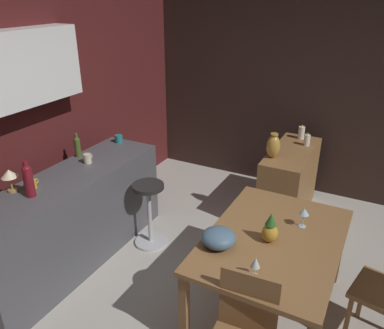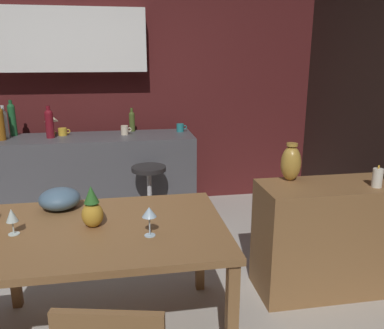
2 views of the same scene
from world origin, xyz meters
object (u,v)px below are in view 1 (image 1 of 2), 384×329
(wine_bottle_olive, at_px, (77,146))
(cup_teal, at_px, (119,139))
(pillar_candle_tall, at_px, (301,133))
(fruit_bowl, at_px, (218,238))
(bar_stool, at_px, (149,213))
(wine_bottle_ruby, at_px, (28,179))
(dining_table, at_px, (274,246))
(counter_lamp, at_px, (9,175))
(wine_glass_left, at_px, (304,212))
(sideboard_cabinet, at_px, (289,183))
(cup_cream, at_px, (88,158))
(vase_brass, at_px, (273,146))
(wine_glass_right, at_px, (255,263))
(pineapple_centerpiece, at_px, (270,229))
(pillar_candle_short, at_px, (307,140))
(cup_mustard, at_px, (32,184))

(wine_bottle_olive, xyz_separation_m, cup_teal, (0.51, -0.12, -0.08))
(cup_teal, distance_m, pillar_candle_tall, 2.16)
(fruit_bowl, height_order, pillar_candle_tall, pillar_candle_tall)
(bar_stool, bearing_deg, wine_bottle_ruby, 150.86)
(dining_table, xyz_separation_m, counter_lamp, (-0.61, 2.12, 0.39))
(wine_glass_left, height_order, fruit_bowl, wine_glass_left)
(bar_stool, height_order, pillar_candle_tall, pillar_candle_tall)
(sideboard_cabinet, bearing_deg, fruit_bowl, 178.07)
(sideboard_cabinet, bearing_deg, wine_glass_left, -162.24)
(wine_glass_left, height_order, cup_teal, cup_teal)
(wine_bottle_ruby, bearing_deg, wine_bottle_olive, 16.07)
(cup_cream, bearing_deg, wine_glass_left, -86.89)
(cup_cream, bearing_deg, bar_stool, -69.92)
(wine_bottle_ruby, bearing_deg, cup_cream, 2.96)
(fruit_bowl, bearing_deg, wine_glass_left, -42.59)
(vase_brass, bearing_deg, counter_lamp, 138.46)
(counter_lamp, relative_size, pillar_candle_tall, 1.17)
(sideboard_cabinet, height_order, wine_glass_right, wine_glass_right)
(wine_glass_right, distance_m, vase_brass, 1.84)
(dining_table, relative_size, pineapple_centerpiece, 5.69)
(wine_bottle_olive, xyz_separation_m, pillar_candle_tall, (1.80, -1.86, -0.12))
(wine_bottle_ruby, relative_size, cup_teal, 2.81)
(wine_bottle_ruby, distance_m, pillar_candle_short, 2.98)
(wine_glass_right, xyz_separation_m, fruit_bowl, (0.20, 0.35, -0.04))
(cup_teal, xyz_separation_m, pillar_candle_tall, (1.29, -1.74, -0.05))
(pineapple_centerpiece, height_order, pillar_candle_tall, pillar_candle_tall)
(fruit_bowl, xyz_separation_m, pillar_candle_tall, (2.31, -0.06, 0.09))
(fruit_bowl, distance_m, pillar_candle_tall, 2.31)
(sideboard_cabinet, bearing_deg, cup_mustard, 140.31)
(pillar_candle_short, height_order, vase_brass, vase_brass)
(sideboard_cabinet, xyz_separation_m, wine_glass_left, (-1.35, -0.43, 0.46))
(cup_mustard, distance_m, pillar_candle_short, 2.96)
(wine_bottle_olive, bearing_deg, vase_brass, -57.86)
(wine_glass_right, xyz_separation_m, cup_cream, (0.62, 1.96, 0.10))
(fruit_bowl, relative_size, pillar_candle_tall, 1.47)
(fruit_bowl, distance_m, counter_lamp, 1.82)
(sideboard_cabinet, relative_size, counter_lamp, 5.39)
(counter_lamp, bearing_deg, wine_bottle_olive, 1.94)
(bar_stool, height_order, vase_brass, vase_brass)
(wine_glass_right, bearing_deg, vase_brass, 13.56)
(counter_lamp, height_order, vase_brass, counter_lamp)
(dining_table, distance_m, cup_teal, 2.17)
(cup_teal, height_order, pillar_candle_short, cup_teal)
(pineapple_centerpiece, height_order, counter_lamp, counter_lamp)
(cup_teal, relative_size, pillar_candle_short, 0.73)
(cup_mustard, height_order, pillar_candle_tall, pillar_candle_tall)
(bar_stool, distance_m, wine_glass_left, 1.62)
(bar_stool, relative_size, counter_lamp, 3.43)
(sideboard_cabinet, distance_m, pineapple_centerpiece, 1.74)
(cup_mustard, height_order, cup_teal, cup_teal)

